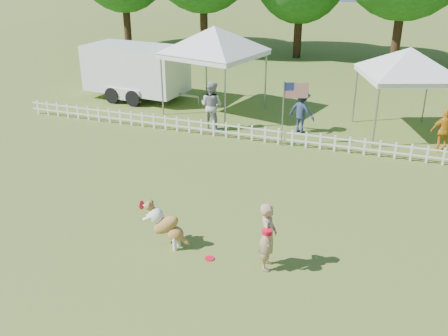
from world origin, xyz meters
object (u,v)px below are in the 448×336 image
at_px(cargo_trailer, 136,72).
at_px(spectator_c, 444,131).
at_px(canopy_tent_left, 215,71).
at_px(spectator_b, 302,111).
at_px(handler, 268,236).
at_px(flag_pole, 283,114).
at_px(canopy_tent_right, 405,93).
at_px(spectator_a, 212,106).
at_px(frisbee_on_turf, 210,258).
at_px(dog, 167,225).

bearing_deg(cargo_trailer, spectator_c, -5.06).
xyz_separation_m(canopy_tent_left, spectator_b, (4.02, -1.29, -0.94)).
xyz_separation_m(spectator_b, spectator_c, (5.00, -0.35, -0.07)).
height_order(handler, flag_pole, flag_pole).
distance_m(canopy_tent_right, spectator_a, 7.19).
bearing_deg(handler, spectator_b, -2.34).
bearing_deg(frisbee_on_turf, spectator_a, 110.96).
bearing_deg(flag_pole, handler, -98.71).
xyz_separation_m(cargo_trailer, spectator_b, (8.18, -2.01, -0.42)).
bearing_deg(frisbee_on_turf, dog, 171.95).
height_order(frisbee_on_turf, spectator_b, spectator_b).
height_order(canopy_tent_left, spectator_c, canopy_tent_left).
bearing_deg(spectator_b, handler, 116.45).
xyz_separation_m(canopy_tent_left, cargo_trailer, (-4.16, 0.72, -0.52)).
bearing_deg(spectator_a, flag_pole, 175.21).
relative_size(dog, flag_pole, 0.49).
distance_m(flag_pole, spectator_c, 5.52).
xyz_separation_m(dog, spectator_b, (1.28, 9.01, 0.26)).
xyz_separation_m(frisbee_on_turf, canopy_tent_left, (-3.88, 10.46, 1.76)).
xyz_separation_m(dog, spectator_a, (-2.05, 8.17, 0.37)).
relative_size(dog, frisbee_on_turf, 5.17).
bearing_deg(frisbee_on_turf, canopy_tent_right, 70.18).
xyz_separation_m(frisbee_on_turf, spectator_b, (0.14, 9.17, 0.82)).
relative_size(handler, canopy_tent_right, 0.50).
height_order(handler, canopy_tent_left, canopy_tent_left).
bearing_deg(canopy_tent_right, spectator_a, 175.03).
bearing_deg(spectator_b, flag_pole, 97.26).
height_order(cargo_trailer, spectator_c, cargo_trailer).
bearing_deg(frisbee_on_turf, canopy_tent_left, 110.33).
relative_size(dog, spectator_b, 0.69).
bearing_deg(canopy_tent_left, cargo_trailer, -175.93).
xyz_separation_m(dog, flag_pole, (0.93, 7.36, 0.60)).
bearing_deg(flag_pole, spectator_b, 57.88).
distance_m(handler, dog, 2.45).
relative_size(canopy_tent_left, spectator_c, 2.33).
bearing_deg(dog, cargo_trailer, 121.68).
height_order(dog, frisbee_on_turf, dog).
height_order(frisbee_on_turf, cargo_trailer, cargo_trailer).
height_order(frisbee_on_turf, canopy_tent_left, canopy_tent_left).
distance_m(handler, cargo_trailer, 14.47).
xyz_separation_m(handler, spectator_b, (-1.16, 9.02, 0.04)).
distance_m(cargo_trailer, flag_pole, 8.65).
bearing_deg(dog, handler, -0.78).
relative_size(handler, cargo_trailer, 0.28).
relative_size(dog, canopy_tent_left, 0.32).
bearing_deg(handler, spectator_a, 19.09).
distance_m(canopy_tent_left, canopy_tent_right, 7.58).
height_order(handler, dog, handler).
bearing_deg(spectator_c, spectator_b, -18.81).
distance_m(dog, spectator_a, 8.43).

